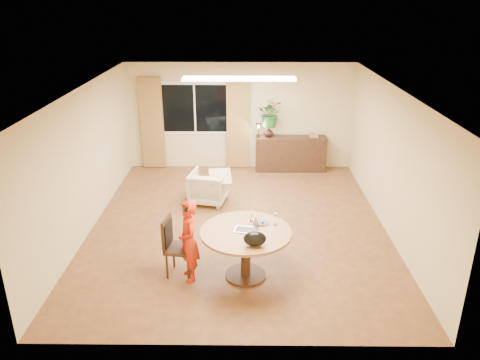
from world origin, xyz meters
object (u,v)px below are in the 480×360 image
at_px(sideboard, 291,154).
at_px(armchair, 209,187).
at_px(dining_table, 246,241).
at_px(dining_chair, 180,247).
at_px(child, 189,241).

bearing_deg(sideboard, armchair, -134.24).
height_order(dining_table, dining_chair, dining_chair).
xyz_separation_m(dining_table, dining_chair, (-1.01, 0.05, -0.14)).
relative_size(dining_table, dining_chair, 1.45).
bearing_deg(armchair, child, 99.72).
bearing_deg(sideboard, dining_table, -103.29).
bearing_deg(dining_table, child, -176.52).
bearing_deg(armchair, dining_table, 117.08).
xyz_separation_m(armchair, sideboard, (1.89, 1.94, 0.09)).
bearing_deg(sideboard, dining_chair, -114.53).
relative_size(armchair, sideboard, 0.44).
height_order(dining_table, sideboard, sideboard).
bearing_deg(dining_chair, child, -25.33).
height_order(dining_chair, child, child).
distance_m(dining_table, armchair, 2.89).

